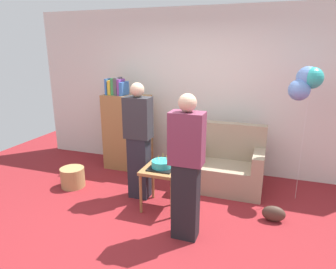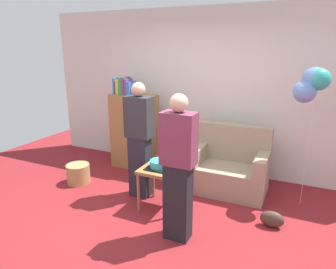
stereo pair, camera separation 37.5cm
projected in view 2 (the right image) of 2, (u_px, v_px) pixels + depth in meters
ground_plane at (149, 225)px, 3.64m from camera, size 8.00×8.00×0.00m
wall_back at (205, 92)px, 5.05m from camera, size 6.00×0.10×2.70m
couch at (229, 168)px, 4.48m from camera, size 1.10×0.70×0.96m
bookshelf at (134, 130)px, 5.26m from camera, size 0.80×0.36×1.59m
side_table at (160, 174)px, 3.93m from camera, size 0.48×0.48×0.56m
birthday_cake at (160, 164)px, 3.89m from camera, size 0.32×0.32×0.17m
person_blowing_candles at (140, 140)px, 4.16m from camera, size 0.36×0.22×1.63m
person_holding_cake at (178, 168)px, 3.19m from camera, size 0.36×0.22×1.63m
wicker_basket at (78, 174)px, 4.76m from camera, size 0.36×0.36×0.30m
handbag at (272, 219)px, 3.59m from camera, size 0.28×0.14×0.20m
balloon_bunch at (313, 83)px, 3.72m from camera, size 0.42×0.35×1.84m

